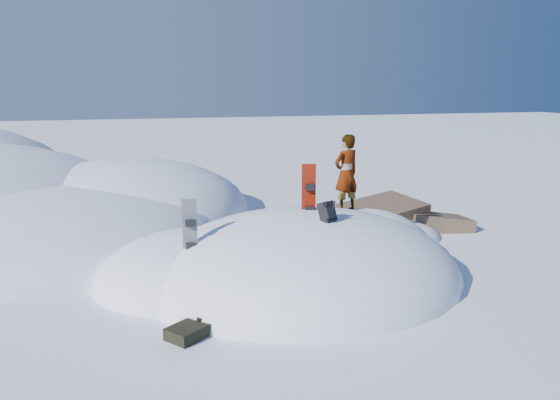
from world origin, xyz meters
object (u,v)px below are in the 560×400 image
object	(u,v)px
person	(346,173)
snowboard_red	(309,201)
snowboard_dark	(190,237)
backpack	(327,212)

from	to	relation	value
person	snowboard_red	bearing A→B (deg)	15.81
snowboard_dark	backpack	world-z (taller)	snowboard_dark
backpack	snowboard_dark	bearing A→B (deg)	148.70
snowboard_red	backpack	xyz separation A→B (m)	(0.07, -0.94, -0.04)
snowboard_dark	person	bearing A→B (deg)	27.57
snowboard_red	snowboard_dark	size ratio (longest dim) A/B	1.08
snowboard_red	snowboard_dark	world-z (taller)	snowboard_red
snowboard_red	person	distance (m)	1.49
backpack	person	world-z (taller)	person
snowboard_red	backpack	world-z (taller)	snowboard_red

